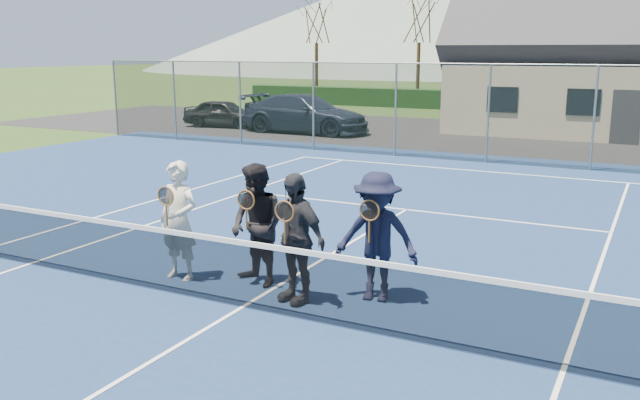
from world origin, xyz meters
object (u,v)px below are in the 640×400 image
object	(u,v)px
player_a	(179,221)
player_d	(377,237)
tennis_net	(242,271)
car_b	(301,112)
car_a	(224,113)
player_c	(295,238)
car_c	(305,114)
player_b	(257,225)

from	to	relation	value
player_a	player_d	world-z (taller)	same
tennis_net	player_d	size ratio (longest dim) A/B	6.49
car_b	car_a	bearing A→B (deg)	120.93
tennis_net	player_a	size ratio (longest dim) A/B	6.49
player_c	car_b	bearing A→B (deg)	118.51
car_c	car_b	bearing A→B (deg)	37.35
car_b	player_d	distance (m)	21.16
car_c	tennis_net	size ratio (longest dim) A/B	0.47
player_d	tennis_net	bearing A→B (deg)	-143.13
player_c	player_d	xyz separation A→B (m)	(0.97, 0.56, -0.00)
car_a	player_a	xyz separation A→B (m)	(11.45, -17.48, 0.30)
car_a	player_c	xyz separation A→B (m)	(13.45, -17.51, 0.30)
player_c	player_a	bearing A→B (deg)	179.07
car_b	car_c	xyz separation A→B (m)	(0.95, -1.32, 0.07)
car_a	player_b	distance (m)	21.30
car_b	tennis_net	world-z (taller)	car_b
tennis_net	car_a	bearing A→B (deg)	125.62
car_a	player_c	bearing A→B (deg)	-150.21
car_b	car_c	distance (m)	1.63
tennis_net	player_a	distance (m)	1.65
tennis_net	player_b	bearing A→B (deg)	109.56
car_a	tennis_net	xyz separation A→B (m)	(12.94, -18.06, -0.08)
player_b	tennis_net	bearing A→B (deg)	-70.44
car_c	player_d	xyz separation A→B (m)	(10.12, -16.71, 0.12)
player_d	player_c	bearing A→B (deg)	-150.06
car_c	player_b	size ratio (longest dim) A/B	3.05
car_b	tennis_net	distance (m)	21.41
car_b	tennis_net	xyz separation A→B (m)	(9.59, -19.14, -0.19)
car_a	player_b	xyz separation A→B (m)	(12.62, -17.16, 0.30)
player_b	player_c	world-z (taller)	same
player_a	player_d	bearing A→B (deg)	10.03
player_c	player_b	bearing A→B (deg)	157.03
car_a	player_d	size ratio (longest dim) A/B	2.03
car_c	tennis_net	world-z (taller)	car_c
car_a	player_c	world-z (taller)	player_c
tennis_net	car_c	bearing A→B (deg)	115.88
car_c	tennis_net	distance (m)	19.81
player_b	player_c	size ratio (longest dim) A/B	1.00
car_c	tennis_net	bearing A→B (deg)	-152.42
player_b	player_d	bearing A→B (deg)	6.55
car_a	player_b	bearing A→B (deg)	-151.41
player_b	player_d	xyz separation A→B (m)	(1.80, 0.21, -0.00)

